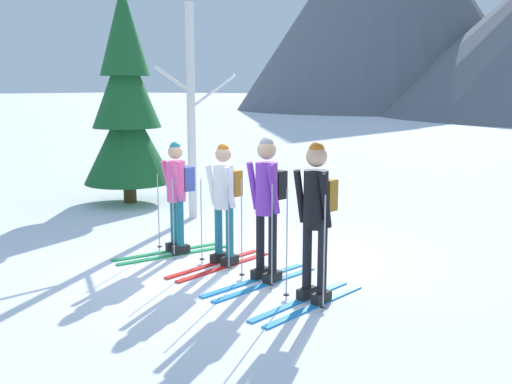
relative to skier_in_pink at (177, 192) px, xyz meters
name	(u,v)px	position (x,y,z in m)	size (l,w,h in m)	color
ground_plane	(237,268)	(1.16, -0.15, -0.94)	(400.00, 400.00, 0.00)	white
skier_in_pink	(177,192)	(0.00, 0.00, 0.00)	(1.07, 1.73, 1.68)	green
skier_in_white	(224,197)	(0.92, -0.11, 0.02)	(0.64, 1.76, 1.72)	red
skier_in_purple	(267,200)	(1.78, -0.41, 0.12)	(0.74, 1.82, 1.86)	#1E84D1
skier_in_black	(316,212)	(2.62, -0.75, 0.13)	(0.69, 1.76, 1.87)	#1E84D1
pine_tree_near	(126,105)	(-3.33, 2.50, 1.15)	(1.90, 1.90, 4.58)	#51381E
birch_tree_tall	(191,112)	(-1.23, 2.00, 1.08)	(1.48, 0.52, 3.98)	silver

